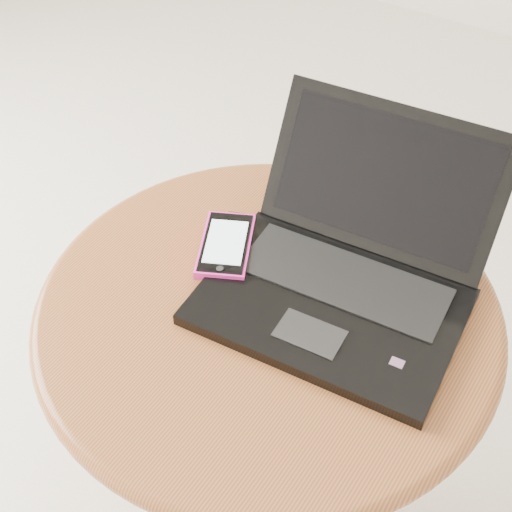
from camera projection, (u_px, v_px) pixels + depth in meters
The scene contains 4 objects.
table at pixel (267, 352), 1.03m from camera, with size 0.63×0.63×0.50m.
laptop at pixel (346, 268), 0.95m from camera, with size 0.36×0.36×0.20m.
phone_black at pixel (239, 241), 1.04m from camera, with size 0.09×0.13×0.01m.
phone_pink at pixel (226, 246), 1.01m from camera, with size 0.12×0.15×0.02m.
Camera 1 is at (0.30, -0.47, 1.21)m, focal length 50.31 mm.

